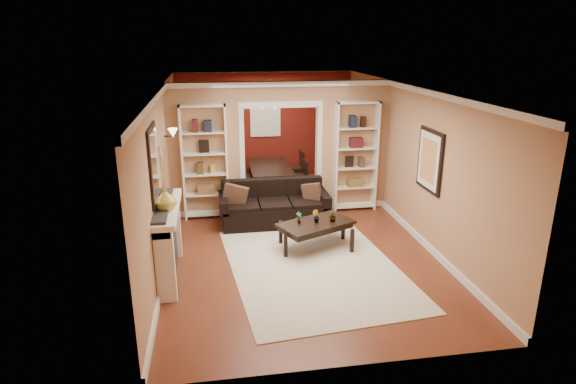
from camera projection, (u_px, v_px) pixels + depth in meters
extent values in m
plane|color=brown|center=(290.00, 231.00, 9.17)|extent=(8.00, 8.00, 0.00)
plane|color=white|center=(290.00, 87.00, 8.34)|extent=(8.00, 8.00, 0.00)
plane|color=tan|center=(265.00, 125.00, 12.51)|extent=(8.00, 0.00, 8.00)
plane|color=tan|center=(353.00, 257.00, 5.00)|extent=(8.00, 0.00, 8.00)
plane|color=tan|center=(164.00, 168.00, 8.41)|extent=(0.00, 8.00, 8.00)
plane|color=tan|center=(407.00, 158.00, 9.10)|extent=(0.00, 8.00, 8.00)
cube|color=tan|center=(281.00, 148.00, 9.88)|extent=(4.50, 0.15, 2.70)
cube|color=maroon|center=(265.00, 126.00, 12.49)|extent=(4.44, 0.04, 2.64)
cube|color=#8CA5CC|center=(265.00, 118.00, 12.39)|extent=(0.78, 0.03, 0.98)
cube|color=beige|center=(313.00, 266.00, 7.75)|extent=(2.92, 3.85, 0.01)
cube|color=black|center=(274.00, 204.00, 9.43)|extent=(2.13, 0.92, 0.83)
cube|color=brown|center=(235.00, 195.00, 9.23)|extent=(0.48, 0.25, 0.46)
cube|color=brown|center=(312.00, 193.00, 9.47)|extent=(0.38, 0.29, 0.38)
cube|color=black|center=(316.00, 235.00, 8.37)|extent=(1.44, 1.15, 0.48)
imported|color=#336626|center=(299.00, 218.00, 8.22)|extent=(0.13, 0.11, 0.21)
imported|color=#336626|center=(316.00, 216.00, 8.27)|extent=(0.15, 0.15, 0.22)
imported|color=#336626|center=(333.00, 216.00, 8.31)|extent=(0.15, 0.15, 0.21)
cube|color=white|center=(205.00, 163.00, 9.55)|extent=(0.90, 0.30, 2.30)
cube|color=white|center=(355.00, 157.00, 10.02)|extent=(0.90, 0.30, 2.30)
cube|color=white|center=(170.00, 242.00, 7.27)|extent=(0.32, 1.70, 1.16)
imported|color=#ACA537|center=(165.00, 200.00, 6.84)|extent=(0.39, 0.39, 0.33)
cube|color=silver|center=(154.00, 164.00, 6.87)|extent=(0.03, 0.95, 1.10)
cube|color=#FFE0A5|center=(170.00, 134.00, 8.80)|extent=(0.18, 0.18, 0.22)
cube|color=black|center=(429.00, 160.00, 8.09)|extent=(0.04, 0.85, 1.05)
imported|color=black|center=(271.00, 178.00, 11.50)|extent=(1.73, 0.97, 0.61)
cube|color=black|center=(249.00, 177.00, 11.10)|extent=(0.48, 0.48, 0.88)
cube|color=black|center=(296.00, 177.00, 11.27)|extent=(0.51, 0.51, 0.82)
cube|color=black|center=(247.00, 173.00, 11.67)|extent=(0.43, 0.43, 0.78)
cube|color=black|center=(292.00, 168.00, 11.82)|extent=(0.57, 0.57, 0.92)
cube|color=#321C17|center=(271.00, 106.00, 11.09)|extent=(0.50, 0.50, 0.30)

